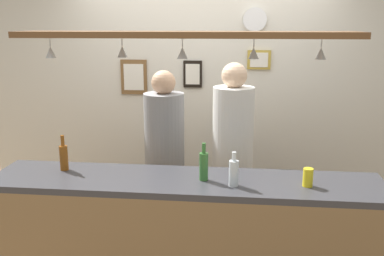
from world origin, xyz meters
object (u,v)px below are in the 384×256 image
drink_can (308,177)px  person_middle_white_patterned_shirt (233,147)px  wall_clock (255,20)px  picture_frame_crest (193,74)px  bottle_beer_green_import (204,165)px  picture_frame_caricature (134,77)px  person_left_grey_shirt (165,150)px  picture_frame_upper_small (259,60)px  bottle_beer_amber_tall (64,157)px  bottle_soda_clear (234,172)px

drink_can → person_middle_white_patterned_shirt: bearing=123.2°
wall_clock → picture_frame_crest: bearing=179.4°
bottle_beer_green_import → picture_frame_caricature: picture_frame_caricature is taller
person_left_grey_shirt → wall_clock: 1.48m
picture_frame_crest → drink_can: bearing=-57.8°
picture_frame_caricature → wall_clock: bearing=-0.3°
drink_can → wall_clock: wall_clock is taller
picture_frame_caricature → picture_frame_upper_small: (1.22, 0.00, 0.18)m
person_left_grey_shirt → bottle_beer_amber_tall: size_ratio=6.57×
drink_can → wall_clock: bearing=103.0°
picture_frame_upper_small → bottle_beer_green_import: bearing=-106.0°
bottle_beer_amber_tall → bottle_soda_clear: bearing=-8.3°
person_left_grey_shirt → picture_frame_caricature: bearing=121.4°
person_middle_white_patterned_shirt → bottle_soda_clear: bearing=-88.6°
picture_frame_caricature → picture_frame_upper_small: size_ratio=1.55×
bottle_beer_amber_tall → picture_frame_caricature: size_ratio=0.76×
bottle_beer_amber_tall → bottle_beer_green_import: bearing=-5.3°
bottle_beer_green_import → drink_can: (0.68, -0.04, -0.04)m
person_middle_white_patterned_shirt → bottle_beer_amber_tall: person_middle_white_patterned_shirt is taller
picture_frame_crest → picture_frame_caricature: bearing=180.0°
person_left_grey_shirt → bottle_soda_clear: size_ratio=7.43×
bottle_beer_green_import → wall_clock: size_ratio=1.18×
bottle_soda_clear → drink_can: (0.48, 0.04, -0.03)m
drink_can → bottle_beer_amber_tall: bearing=175.4°
person_left_grey_shirt → picture_frame_caricature: (-0.42, 0.69, 0.53)m
bottle_beer_green_import → picture_frame_upper_small: size_ratio=1.18×
picture_frame_caricature → bottle_beer_green_import: bearing=-60.0°
drink_can → bottle_soda_clear: bearing=-175.0°
bottle_beer_green_import → picture_frame_crest: bearing=99.2°
picture_frame_caricature → picture_frame_upper_small: 1.23m
person_middle_white_patterned_shirt → drink_can: size_ratio=14.57×
person_middle_white_patterned_shirt → picture_frame_crest: 0.96m
picture_frame_caricature → picture_frame_crest: (0.59, 0.00, 0.04)m
bottle_beer_green_import → picture_frame_caricature: size_ratio=0.76×
picture_frame_caricature → person_middle_white_patterned_shirt: bearing=-34.5°
picture_frame_caricature → picture_frame_crest: size_ratio=1.31×
picture_frame_crest → bottle_beer_green_import: bearing=-80.8°
picture_frame_crest → bottle_beer_amber_tall: bearing=-121.1°
picture_frame_crest → wall_clock: size_ratio=1.18×
wall_clock → person_left_grey_shirt: bearing=-137.7°
bottle_beer_amber_tall → picture_frame_upper_small: (1.43, 1.31, 0.60)m
person_middle_white_patterned_shirt → picture_frame_caricature: size_ratio=5.23×
bottle_beer_green_import → picture_frame_caricature: bearing=120.0°
bottle_beer_green_import → picture_frame_upper_small: picture_frame_upper_small is taller
bottle_beer_amber_tall → bottle_soda_clear: size_ratio=1.13×
wall_clock → bottle_soda_clear: bearing=-95.7°
person_middle_white_patterned_shirt → bottle_beer_green_import: (-0.18, -0.72, 0.07)m
person_middle_white_patterned_shirt → person_left_grey_shirt: bearing=180.0°
picture_frame_caricature → wall_clock: size_ratio=1.55×
person_left_grey_shirt → picture_frame_upper_small: picture_frame_upper_small is taller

